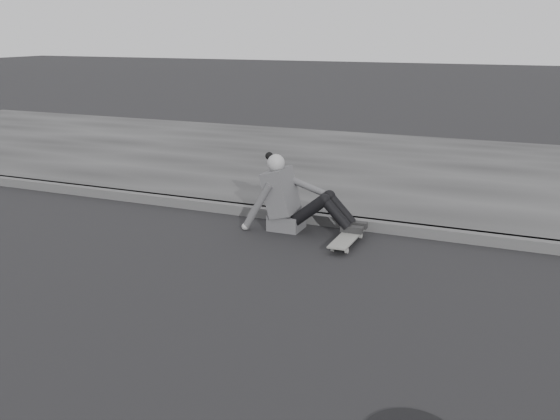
{
  "coord_description": "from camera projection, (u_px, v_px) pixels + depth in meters",
  "views": [
    {
      "loc": [
        1.46,
        -4.05,
        2.2
      ],
      "look_at": [
        -0.82,
        1.34,
        0.5
      ],
      "focal_mm": 40.0,
      "sensor_mm": 36.0,
      "label": 1
    }
  ],
  "objects": [
    {
      "name": "sidewalk",
      "position": [
        435.0,
        173.0,
        9.68
      ],
      "size": [
        24.0,
        6.0,
        0.12
      ],
      "primitive_type": "cube",
      "color": "#343434",
      "rests_on": "ground"
    },
    {
      "name": "ground",
      "position": [
        310.0,
        330.0,
        4.74
      ],
      "size": [
        80.0,
        80.0,
        0.0
      ],
      "primitive_type": "plane",
      "color": "black",
      "rests_on": "ground"
    },
    {
      "name": "seated_woman",
      "position": [
        292.0,
        199.0,
        7.01
      ],
      "size": [
        1.38,
        0.46,
        0.88
      ],
      "color": "#4B4B4E",
      "rests_on": "ground"
    },
    {
      "name": "curb",
      "position": [
        390.0,
        227.0,
        7.01
      ],
      "size": [
        24.0,
        0.16,
        0.12
      ],
      "primitive_type": "cube",
      "color": "#494949",
      "rests_on": "ground"
    },
    {
      "name": "skateboard",
      "position": [
        347.0,
        238.0,
        6.6
      ],
      "size": [
        0.2,
        0.78,
        0.09
      ],
      "color": "#A2A19C",
      "rests_on": "ground"
    }
  ]
}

